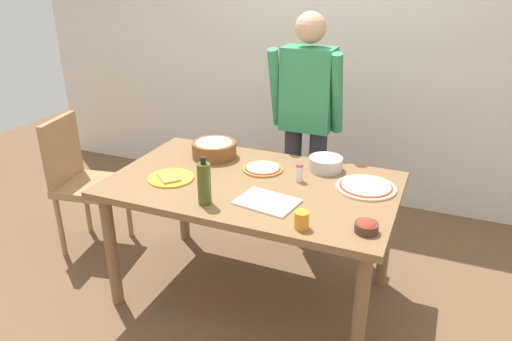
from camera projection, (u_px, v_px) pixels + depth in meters
The scene contains 15 objects.
ground at pixel (253, 292), 3.00m from camera, with size 8.00×8.00×0.00m, color brown.
wall_back at pixel (331, 43), 3.84m from camera, with size 5.60×0.10×2.60m, color silver.
dining_table at pixel (253, 196), 2.74m from camera, with size 1.60×0.96×0.76m.
person_cook at pixel (307, 116), 3.24m from camera, with size 0.49×0.25×1.62m.
chair_wooden_left at pixel (80, 176), 3.30m from camera, with size 0.46×0.46×0.95m.
pizza_raw_on_board at pixel (366, 187), 2.62m from camera, with size 0.33×0.33×0.02m.
pizza_cooked_on_tray at pixel (263, 169), 2.85m from camera, with size 0.24×0.24×0.02m.
plate_with_slice at pixel (171, 178), 2.73m from camera, with size 0.26×0.26×0.02m.
popcorn_bowl at pixel (214, 148), 3.02m from camera, with size 0.28×0.28×0.11m.
mixing_bowl_steel at pixel (326, 164), 2.84m from camera, with size 0.20×0.20×0.08m.
small_sauce_bowl at pixel (366, 226), 2.19m from camera, with size 0.11×0.11×0.06m.
olive_oil_bottle at pixel (204, 183), 2.41m from camera, with size 0.07×0.07×0.26m.
cup_orange at pixel (302, 220), 2.21m from camera, with size 0.07×0.07×0.09m, color orange.
salt_shaker at pixel (299, 173), 2.69m from camera, with size 0.04×0.04×0.11m.
cutting_board_white at pixel (267, 202), 2.46m from camera, with size 0.30×0.22×0.01m, color white.
Camera 1 is at (0.96, -2.25, 1.90)m, focal length 33.64 mm.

